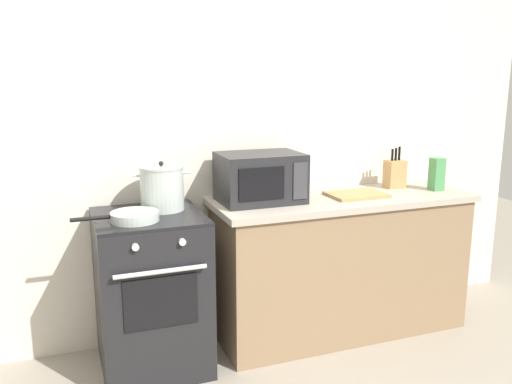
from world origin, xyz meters
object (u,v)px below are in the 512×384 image
(stove, at_px, (152,292))
(stock_pot, at_px, (162,188))
(frying_pan, at_px, (134,216))
(knife_block, at_px, (395,174))
(cutting_board, at_px, (356,194))
(microwave, at_px, (260,178))
(pasta_box, at_px, (437,174))

(stove, height_order, stock_pot, stock_pot)
(frying_pan, xyz_separation_m, knife_block, (1.82, 0.25, 0.07))
(stock_pot, distance_m, cutting_board, 1.25)
(stock_pot, distance_m, frying_pan, 0.29)
(cutting_board, xyz_separation_m, knife_block, (0.38, 0.14, 0.09))
(microwave, bearing_deg, pasta_box, -5.00)
(knife_block, bearing_deg, stock_pot, -178.08)
(stock_pot, bearing_deg, cutting_board, -3.96)
(frying_pan, bearing_deg, knife_block, 7.72)
(frying_pan, distance_m, cutting_board, 1.44)
(stock_pot, height_order, cutting_board, stock_pot)
(stove, distance_m, frying_pan, 0.51)
(frying_pan, bearing_deg, pasta_box, 2.15)
(microwave, distance_m, pasta_box, 1.24)
(frying_pan, bearing_deg, stock_pot, 44.70)
(frying_pan, relative_size, cutting_board, 1.27)
(microwave, xyz_separation_m, pasta_box, (1.24, -0.11, -0.04))
(stove, relative_size, frying_pan, 2.01)
(knife_block, bearing_deg, frying_pan, -172.28)
(cutting_board, bearing_deg, microwave, 173.00)
(pasta_box, bearing_deg, stock_pot, 176.40)
(stock_pot, xyz_separation_m, cutting_board, (1.24, -0.09, -0.12))
(stock_pot, xyz_separation_m, knife_block, (1.62, 0.05, -0.03))
(stock_pot, relative_size, microwave, 0.68)
(stock_pot, relative_size, cutting_board, 0.94)
(microwave, distance_m, knife_block, 1.02)
(cutting_board, bearing_deg, pasta_box, -2.86)
(stock_pot, distance_m, knife_block, 1.62)
(stove, xyz_separation_m, frying_pan, (-0.09, -0.11, 0.48))
(stock_pot, height_order, pasta_box, stock_pot)
(pasta_box, bearing_deg, stove, 179.15)
(knife_block, bearing_deg, cutting_board, -160.00)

